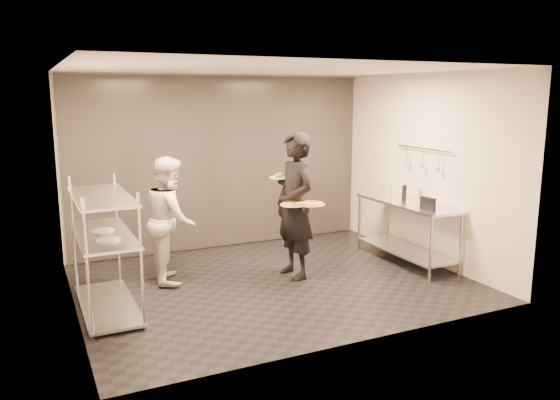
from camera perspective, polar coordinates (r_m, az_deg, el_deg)
name	(u,v)px	position (r m, az deg, el deg)	size (l,w,h in m)	color
room_shell	(241,168)	(8.15, -4.13, 3.31)	(5.00, 4.00, 2.80)	black
pass_rack	(104,246)	(6.62, -17.87, -4.58)	(0.60, 1.60, 1.50)	#B0B2B7
prep_counter	(406,221)	(8.35, 13.08, -2.17)	(0.60, 1.80, 0.92)	#B0B2B7
utensil_rail	(423,159)	(8.35, 14.69, 4.17)	(0.07, 1.20, 0.31)	#B0B2B7
waiter	(295,206)	(7.40, 1.57, -0.61)	(0.73, 0.48, 1.99)	black
chef	(171,219)	(7.44, -11.37, -1.99)	(0.82, 0.64, 1.69)	beige
pizza_plate_near	(293,204)	(7.19, 1.37, -0.42)	(0.34, 0.34, 0.05)	silver
pizza_plate_far	(312,204)	(7.26, 3.37, -0.39)	(0.34, 0.34, 0.05)	silver
salad_plate	(280,176)	(7.56, -0.03, 2.50)	(0.29, 0.29, 0.07)	silver
pos_monitor	(428,204)	(7.75, 15.19, -0.38)	(0.05, 0.25, 0.18)	black
bottle_green	(390,191)	(8.50, 11.42, 0.91)	(0.06, 0.06, 0.22)	gray
bottle_clear	(420,195)	(8.29, 14.39, 0.48)	(0.06, 0.06, 0.21)	gray
bottle_dark	(404,193)	(8.33, 12.85, 0.72)	(0.07, 0.07, 0.24)	black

